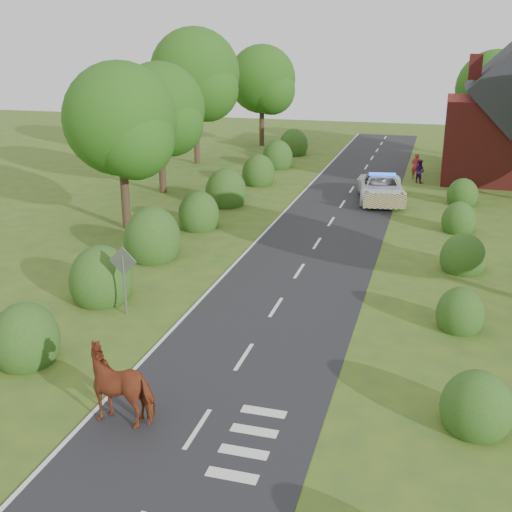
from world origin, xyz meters
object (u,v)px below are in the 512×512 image
(road_sign, at_px, (123,270))
(pedestrian_red, at_px, (416,166))
(cow, at_px, (123,388))
(pedestrian_purple, at_px, (419,171))
(police_van, at_px, (381,189))

(road_sign, relative_size, pedestrian_red, 1.44)
(road_sign, height_order, cow, road_sign)
(road_sign, bearing_deg, cow, -63.42)
(pedestrian_red, bearing_deg, pedestrian_purple, 91.00)
(cow, distance_m, pedestrian_purple, 31.91)
(road_sign, height_order, pedestrian_red, road_sign)
(pedestrian_purple, bearing_deg, pedestrian_red, -44.42)
(police_van, height_order, pedestrian_purple, police_van)
(cow, xyz_separation_m, pedestrian_purple, (6.09, 31.33, -0.03))
(police_van, relative_size, pedestrian_red, 3.44)
(road_sign, distance_m, cow, 6.70)
(pedestrian_red, xyz_separation_m, pedestrian_purple, (0.31, -1.39, -0.08))
(road_sign, relative_size, cow, 1.09)
(pedestrian_purple, bearing_deg, cow, 111.91)
(road_sign, xyz_separation_m, cow, (2.98, -5.95, -0.83))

